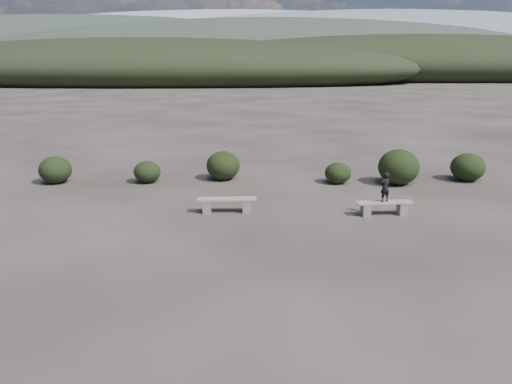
{
  "coord_description": "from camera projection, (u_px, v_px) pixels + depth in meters",
  "views": [
    {
      "loc": [
        -0.47,
        -10.54,
        4.89
      ],
      "look_at": [
        -0.71,
        3.5,
        1.1
      ],
      "focal_mm": 35.0,
      "sensor_mm": 36.0,
      "label": 1
    }
  ],
  "objects": [
    {
      "name": "shrub_f",
      "position": [
        55.0,
        170.0,
        19.99
      ],
      "size": [
        1.28,
        1.28,
        1.08
      ],
      "primitive_type": "ellipsoid",
      "color": "black",
      "rests_on": "ground"
    },
    {
      "name": "bench_right",
      "position": [
        384.0,
        207.0,
        15.95
      ],
      "size": [
        1.84,
        0.6,
        0.45
      ],
      "rotation": [
        0.0,
        0.0,
        0.12
      ],
      "color": "slate",
      "rests_on": "ground"
    },
    {
      "name": "mountain_ridges",
      "position": [
        255.0,
        48.0,
        336.03
      ],
      "size": [
        500.0,
        400.0,
        56.0
      ],
      "color": "black",
      "rests_on": "ground"
    },
    {
      "name": "ground",
      "position": [
        284.0,
        278.0,
        11.44
      ],
      "size": [
        1200.0,
        1200.0,
        0.0
      ],
      "primitive_type": "plane",
      "color": "#292320",
      "rests_on": "ground"
    },
    {
      "name": "shrub_a",
      "position": [
        147.0,
        172.0,
        20.09
      ],
      "size": [
        1.08,
        1.08,
        0.88
      ],
      "primitive_type": "ellipsoid",
      "color": "black",
      "rests_on": "ground"
    },
    {
      "name": "bench_left",
      "position": [
        227.0,
        204.0,
        16.21
      ],
      "size": [
        1.96,
        0.52,
        0.48
      ],
      "rotation": [
        0.0,
        0.0,
        0.06
      ],
      "color": "slate",
      "rests_on": "ground"
    },
    {
      "name": "shrub_c",
      "position": [
        338.0,
        173.0,
        19.97
      ],
      "size": [
        1.06,
        1.06,
        0.84
      ],
      "primitive_type": "ellipsoid",
      "color": "black",
      "rests_on": "ground"
    },
    {
      "name": "shrub_b",
      "position": [
        223.0,
        166.0,
        20.53
      ],
      "size": [
        1.38,
        1.38,
        1.19
      ],
      "primitive_type": "ellipsoid",
      "color": "black",
      "rests_on": "ground"
    },
    {
      "name": "shrub_e",
      "position": [
        468.0,
        167.0,
        20.35
      ],
      "size": [
        1.37,
        1.37,
        1.14
      ],
      "primitive_type": "ellipsoid",
      "color": "black",
      "rests_on": "ground"
    },
    {
      "name": "shrub_d",
      "position": [
        399.0,
        167.0,
        19.75
      ],
      "size": [
        1.61,
        1.61,
        1.41
      ],
      "primitive_type": "ellipsoid",
      "color": "black",
      "rests_on": "ground"
    },
    {
      "name": "seated_person",
      "position": [
        385.0,
        187.0,
        15.78
      ],
      "size": [
        0.41,
        0.35,
        0.95
      ],
      "primitive_type": "imported",
      "rotation": [
        0.0,
        0.0,
        3.55
      ],
      "color": "black",
      "rests_on": "bench_right"
    }
  ]
}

